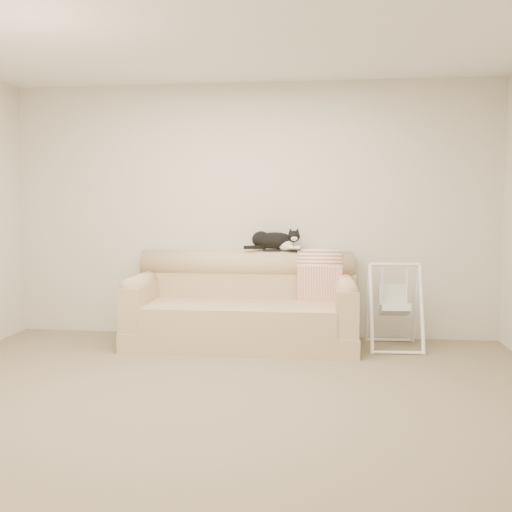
{
  "coord_description": "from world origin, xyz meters",
  "views": [
    {
      "loc": [
        0.7,
        -3.86,
        1.35
      ],
      "look_at": [
        0.13,
        1.27,
        0.9
      ],
      "focal_mm": 40.0,
      "sensor_mm": 36.0,
      "label": 1
    }
  ],
  "objects_px": {
    "remote_a": "(272,250)",
    "baby_swing": "(394,305)",
    "sofa": "(243,308)",
    "remote_b": "(293,250)",
    "tuxedo_cat": "(274,240)"
  },
  "relations": [
    {
      "from": "sofa",
      "to": "baby_swing",
      "type": "distance_m",
      "value": 1.45
    },
    {
      "from": "remote_a",
      "to": "baby_swing",
      "type": "height_order",
      "value": "remote_a"
    },
    {
      "from": "sofa",
      "to": "baby_swing",
      "type": "relative_size",
      "value": 2.67
    },
    {
      "from": "remote_b",
      "to": "baby_swing",
      "type": "xyz_separation_m",
      "value": [
        0.98,
        -0.24,
        -0.5
      ]
    },
    {
      "from": "sofa",
      "to": "tuxedo_cat",
      "type": "height_order",
      "value": "tuxedo_cat"
    },
    {
      "from": "remote_a",
      "to": "tuxedo_cat",
      "type": "xyz_separation_m",
      "value": [
        0.03,
        0.01,
        0.1
      ]
    },
    {
      "from": "remote_b",
      "to": "baby_swing",
      "type": "bearing_deg",
      "value": -14.0
    },
    {
      "from": "tuxedo_cat",
      "to": "baby_swing",
      "type": "bearing_deg",
      "value": -12.57
    },
    {
      "from": "sofa",
      "to": "baby_swing",
      "type": "height_order",
      "value": "sofa"
    },
    {
      "from": "remote_b",
      "to": "tuxedo_cat",
      "type": "bearing_deg",
      "value": 175.28
    },
    {
      "from": "sofa",
      "to": "remote_a",
      "type": "distance_m",
      "value": 0.66
    },
    {
      "from": "sofa",
      "to": "remote_a",
      "type": "xyz_separation_m",
      "value": [
        0.26,
        0.24,
        0.56
      ]
    },
    {
      "from": "baby_swing",
      "to": "sofa",
      "type": "bearing_deg",
      "value": 179.55
    },
    {
      "from": "remote_a",
      "to": "tuxedo_cat",
      "type": "height_order",
      "value": "tuxedo_cat"
    },
    {
      "from": "remote_a",
      "to": "baby_swing",
      "type": "distance_m",
      "value": 1.32
    }
  ]
}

